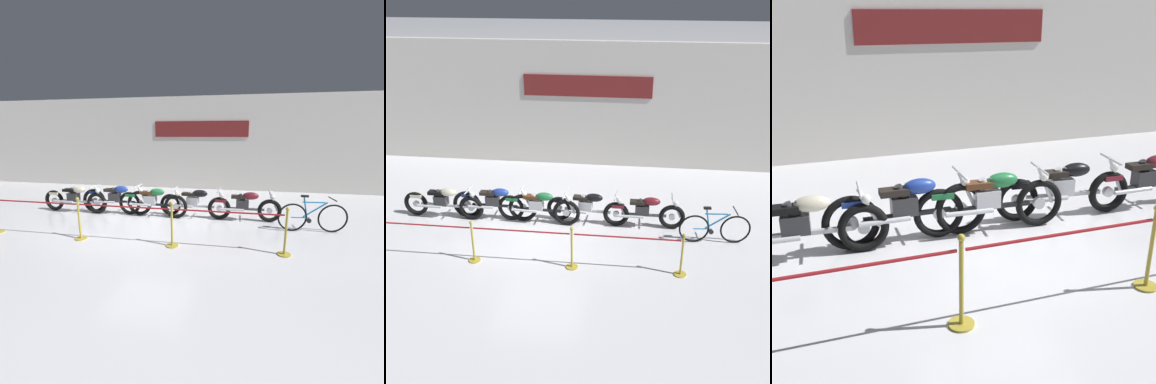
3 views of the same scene
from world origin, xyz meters
The scene contains 12 objects.
ground_plane centered at (0.00, 0.00, 0.00)m, with size 120.00×120.00×0.00m, color silver.
back_wall centered at (0.00, 5.12, 2.10)m, with size 28.00×0.29×4.20m.
motorcycle_cream_0 centered at (-2.69, 0.55, 0.45)m, with size 2.31×0.62×0.93m.
motorcycle_blue_1 centered at (-1.26, 0.61, 0.49)m, with size 2.35×0.62×0.97m.
motorcycle_green_2 centered at (-0.04, 0.56, 0.48)m, with size 2.28×0.62×0.95m.
motorcycle_black_3 centered at (1.27, 0.71, 0.46)m, with size 2.25×0.62×0.92m.
motorcycle_maroon_4 centered at (2.78, 0.65, 0.45)m, with size 2.15×0.62×0.92m.
bicycle centered at (4.51, 0.06, 0.40)m, with size 1.77×0.48×0.98m.
stanchion_far_left centered at (-1.25, -1.49, 0.70)m, with size 7.25×0.28×1.05m.
stanchion_mid_left centered at (-1.18, -1.49, 0.36)m, with size 0.28×0.28×1.05m.
stanchion_mid_right centered at (1.14, -1.49, 0.36)m, with size 0.28×0.28×1.05m.
stanchion_far_right centered at (3.59, -1.49, 0.36)m, with size 0.28×0.28×1.05m.
Camera 1 is at (2.58, -6.80, 2.49)m, focal length 24.00 mm.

